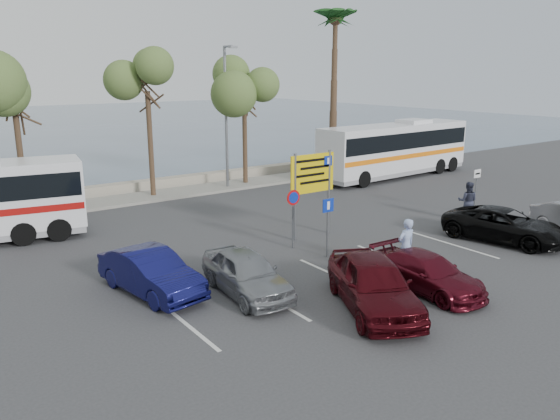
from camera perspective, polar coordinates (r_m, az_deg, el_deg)
ground at (r=20.18m, az=6.81°, el=-5.39°), size 120.00×120.00×0.00m
kerb_strip at (r=31.51m, az=-10.57°, el=1.79°), size 44.00×2.40×0.15m
seawall at (r=33.25m, az=-12.06°, el=2.77°), size 48.00×0.80×0.60m
sea at (r=75.37m, az=-25.87°, el=7.74°), size 140.00×140.00×0.00m
tree_left at (r=28.38m, az=-26.18°, el=11.34°), size 3.20×3.20×7.20m
tree_mid at (r=30.19m, az=-13.80°, el=13.69°), size 3.20×3.20×8.00m
tree_right at (r=32.94m, az=-3.79°, el=13.23°), size 3.20×3.20×7.40m
palm_tree at (r=37.25m, az=5.82°, el=19.01°), size 4.80×4.80×11.20m
street_lamp_right at (r=31.82m, az=-5.61°, el=10.33°), size 0.45×1.15×8.01m
direction_sign at (r=22.51m, az=3.41°, el=3.17°), size 2.20×0.12×3.60m
sign_no_stop at (r=21.11m, az=1.37°, el=0.06°), size 0.60×0.08×2.35m
sign_parking at (r=20.18m, az=5.00°, el=-0.97°), size 0.50×0.07×2.25m
sign_taxi at (r=27.99m, az=19.81°, el=2.44°), size 0.50×0.07×2.20m
lane_markings at (r=18.77m, az=6.29°, el=-6.91°), size 12.02×4.20×0.01m
coach_bus_right at (r=36.62m, az=11.93°, el=6.04°), size 11.88×3.05×3.67m
car_silver_a at (r=17.08m, az=-3.53°, el=-6.57°), size 1.99×4.17×1.38m
car_blue at (r=17.55m, az=-13.34°, el=-6.37°), size 2.14×4.36×1.38m
car_maroon at (r=17.96m, az=15.17°, el=-6.37°), size 1.79×4.07×1.17m
car_red at (r=16.19m, az=9.75°, el=-7.58°), size 3.72×4.99×1.58m
suv_black at (r=24.08m, az=22.41°, el=-1.48°), size 3.19×5.18×1.34m
pedestrian_near at (r=19.20m, az=13.01°, el=-3.68°), size 0.73×0.50×1.92m
pedestrian_far at (r=26.79m, az=19.01°, el=0.88°), size 1.08×1.12×1.82m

